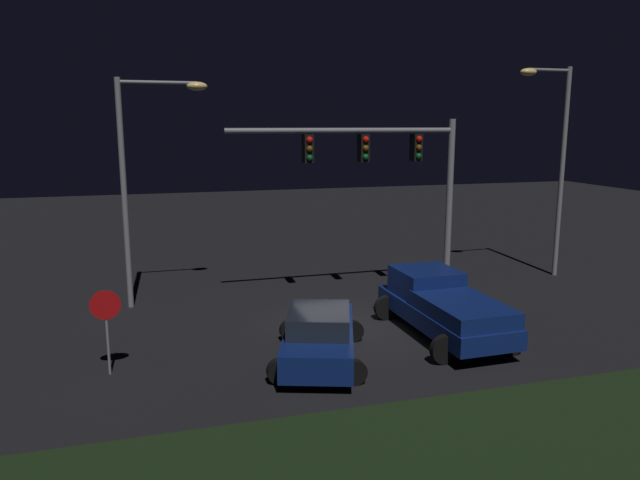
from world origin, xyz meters
The scene contains 8 objects.
ground_plane centered at (0.00, 0.00, 0.00)m, with size 80.00×80.00×0.00m, color black.
grass_median centered at (0.00, -8.61, 0.05)m, with size 26.75×6.23×0.10m, color black.
pickup_truck centered at (2.76, -1.45, 1.00)m, with size 2.93×5.44×1.80m.
car_sedan centered at (-1.41, -2.50, 0.74)m, with size 3.34×4.74×1.51m.
traffic_signal_gantry centered at (2.62, 2.54, 4.90)m, with size 8.32×0.56×6.50m.
street_lamp_left centered at (-5.74, 4.11, 5.00)m, with size 3.02×0.44×7.83m.
street_lamp_right centered at (10.42, 3.81, 5.33)m, with size 2.35×0.44×8.57m.
stop_sign centered at (-6.81, -1.81, 1.56)m, with size 0.76×0.08×2.23m.
Camera 1 is at (-5.69, -17.22, 6.32)m, focal length 33.71 mm.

